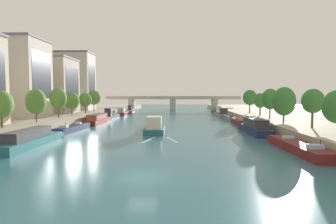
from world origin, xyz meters
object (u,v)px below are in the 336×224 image
at_px(moored_boat_left_midway, 98,119).
at_px(moored_boat_right_gap_after, 254,127).
at_px(moored_boat_left_upstream, 73,128).
at_px(tree_left_past_mid, 94,97).
at_px(tree_left_end_of_row, 85,100).
at_px(tree_right_second, 270,99).
at_px(tree_left_third, 1,104).
at_px(moored_boat_left_second, 131,110).
at_px(tree_left_by_lamp, 72,101).
at_px(moored_boat_left_far, 124,112).
at_px(moored_boat_right_upstream, 229,118).
at_px(moored_boat_left_lone, 31,139).
at_px(tree_right_nearest, 250,98).
at_px(tree_left_distant, 58,98).
at_px(moored_boat_right_midway, 239,122).
at_px(moored_boat_left_downstream, 111,115).
at_px(moored_boat_right_lone, 221,114).
at_px(tree_left_nearest, 36,102).
at_px(tree_right_by_lamp, 313,101).
at_px(moored_boat_right_downstream, 298,147).
at_px(moored_boat_right_end, 217,111).
at_px(tree_right_midway, 260,101).
at_px(bridge_far, 173,101).
at_px(tree_right_end_of_row, 284,101).
at_px(barge_midriver, 155,126).

distance_m(moored_boat_left_midway, moored_boat_right_gap_after, 38.90).
bearing_deg(moored_boat_left_upstream, tree_left_past_mid, 101.38).
height_order(tree_left_end_of_row, tree_left_past_mid, tree_left_past_mid).
bearing_deg(tree_right_second, tree_left_third, -158.18).
height_order(moored_boat_left_second, tree_left_by_lamp, tree_left_by_lamp).
xyz_separation_m(moored_boat_left_far, moored_boat_left_second, (-0.56, 17.76, 0.07)).
bearing_deg(tree_left_end_of_row, moored_boat_right_upstream, 1.12).
relative_size(moored_boat_left_lone, tree_left_by_lamp, 2.51).
bearing_deg(tree_right_nearest, moored_boat_left_upstream, -145.32).
bearing_deg(tree_right_nearest, tree_left_distant, -157.51).
bearing_deg(moored_boat_right_midway, moored_boat_left_far, 136.42).
bearing_deg(moored_boat_left_far, moored_boat_left_downstream, -90.87).
height_order(moored_boat_right_lone, tree_left_distant, tree_left_distant).
bearing_deg(moored_boat_right_lone, tree_left_distant, -143.75).
bearing_deg(moored_boat_right_midway, tree_left_nearest, -160.33).
bearing_deg(tree_right_second, tree_right_by_lamp, -87.58).
height_order(moored_boat_right_lone, tree_left_past_mid, tree_left_past_mid).
distance_m(moored_boat_right_downstream, moored_boat_right_midway, 33.05).
relative_size(moored_boat_right_gap_after, tree_left_past_mid, 2.15).
bearing_deg(moored_boat_right_downstream, tree_right_second, 78.52).
xyz_separation_m(moored_boat_left_midway, tree_right_nearest, (42.20, 14.24, 5.52)).
relative_size(moored_boat_left_upstream, moored_boat_right_end, 1.01).
xyz_separation_m(moored_boat_right_downstream, tree_right_midway, (6.37, 37.95, 5.21)).
relative_size(tree_left_third, tree_left_by_lamp, 0.99).
bearing_deg(tree_left_end_of_row, moored_boat_right_midway, -16.01).
xyz_separation_m(moored_boat_left_far, moored_boat_right_upstream, (35.96, -20.90, -0.25)).
relative_size(moored_boat_left_far, tree_right_midway, 2.85).
height_order(tree_left_past_mid, bridge_far, tree_left_past_mid).
xyz_separation_m(moored_boat_right_lone, tree_right_second, (6.38, -30.54, 5.43)).
bearing_deg(moored_boat_right_upstream, bridge_far, 110.11).
xyz_separation_m(moored_boat_left_upstream, moored_boat_left_second, (-0.20, 66.51, 0.31)).
bearing_deg(tree_right_midway, tree_left_distant, -168.06).
distance_m(moored_boat_left_far, tree_left_distant, 40.84).
distance_m(moored_boat_right_upstream, tree_right_end_of_row, 27.11).
height_order(moored_boat_left_lone, tree_right_nearest, tree_right_nearest).
bearing_deg(moored_boat_left_far, tree_left_by_lamp, -104.70).
bearing_deg(tree_left_end_of_row, barge_midriver, -46.96).
bearing_deg(moored_boat_right_end, tree_right_nearest, -76.63).
relative_size(moored_boat_left_far, moored_boat_right_downstream, 1.14).
relative_size(barge_midriver, tree_left_distant, 2.66).
distance_m(moored_boat_left_lone, tree_left_third, 11.36).
bearing_deg(moored_boat_right_gap_after, tree_left_by_lamp, 155.64).
relative_size(moored_boat_left_lone, tree_left_end_of_row, 2.53).
height_order(moored_boat_left_upstream, tree_right_second, tree_right_second).
distance_m(barge_midriver, moored_boat_left_upstream, 16.56).
bearing_deg(tree_right_second, tree_left_nearest, -167.77).
distance_m(barge_midriver, tree_right_midway, 32.09).
xyz_separation_m(moored_boat_right_midway, tree_left_end_of_row, (-43.17, 12.39, 5.24)).
bearing_deg(moored_boat_right_end, tree_right_second, -82.83).
distance_m(tree_right_by_lamp, tree_right_midway, 27.95).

